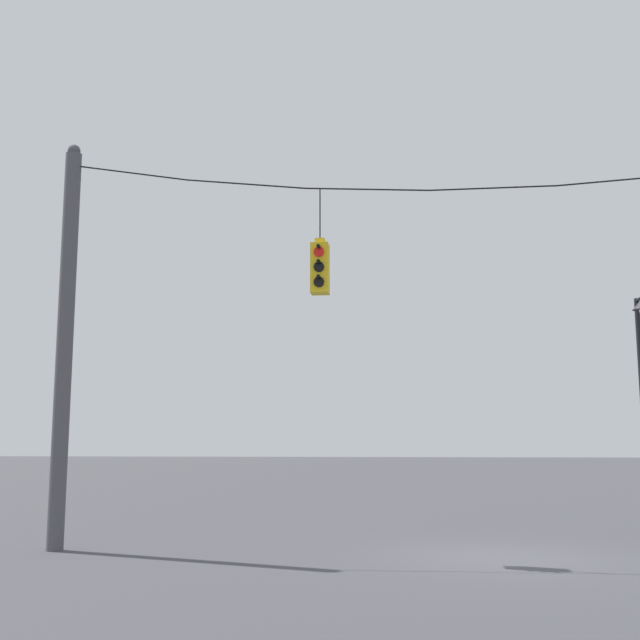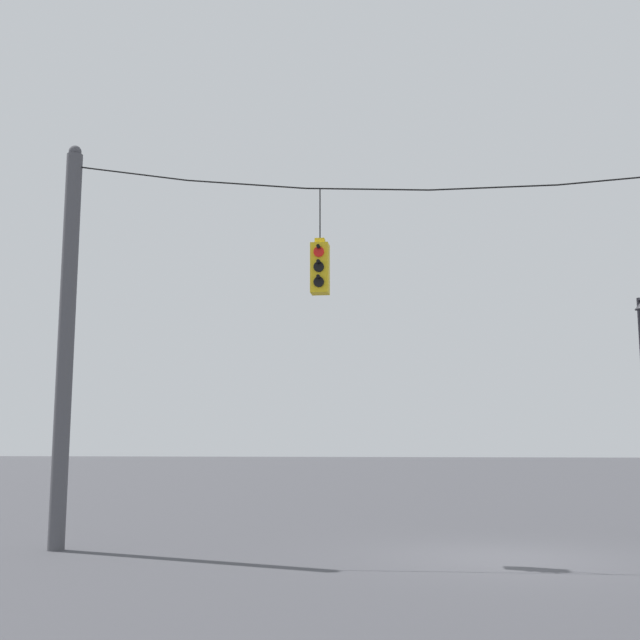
% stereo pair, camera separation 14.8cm
% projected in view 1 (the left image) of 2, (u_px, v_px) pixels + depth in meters
% --- Properties ---
extents(ground_plane, '(200.00, 200.00, 0.00)m').
position_uv_depth(ground_plane, '(505.00, 558.00, 14.22)').
color(ground_plane, '#424247').
extents(utility_pole_left, '(0.32, 0.32, 8.02)m').
position_uv_depth(utility_pole_left, '(65.00, 341.00, 15.71)').
color(utility_pole_left, '#4C4C51').
rests_on(utility_pole_left, ground_plane).
extents(span_wire, '(16.69, 0.03, 0.83)m').
position_uv_depth(span_wire, '(492.00, 175.00, 15.20)').
color(span_wire, black).
extents(traffic_light_near_left_pole, '(0.34, 0.46, 2.07)m').
position_uv_depth(traffic_light_near_left_pole, '(320.00, 268.00, 15.31)').
color(traffic_light_near_left_pole, yellow).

